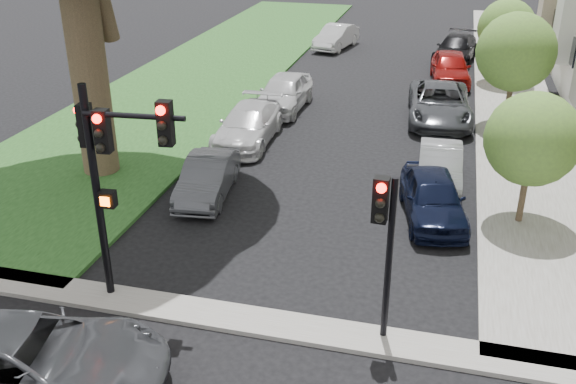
% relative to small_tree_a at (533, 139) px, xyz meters
% --- Properties ---
extents(ground, '(140.00, 140.00, 0.00)m').
position_rel_small_tree_a_xyz_m(ground, '(-6.20, -8.67, -2.70)').
color(ground, black).
rests_on(ground, ground).
extents(grass_strip, '(8.00, 44.00, 0.12)m').
position_rel_small_tree_a_xyz_m(grass_strip, '(-15.20, 15.33, -2.64)').
color(grass_strip, '#1E4418').
rests_on(grass_strip, ground).
extents(sidewalk_right, '(3.50, 44.00, 0.12)m').
position_rel_small_tree_a_xyz_m(sidewalk_right, '(0.55, 15.33, -2.64)').
color(sidewalk_right, gray).
rests_on(sidewalk_right, ground).
extents(sidewalk_cross, '(60.00, 1.00, 0.12)m').
position_rel_small_tree_a_xyz_m(sidewalk_cross, '(-6.20, -6.67, -2.64)').
color(sidewalk_cross, gray).
rests_on(sidewalk_cross, ground).
extents(small_tree_a, '(2.71, 2.71, 4.06)m').
position_rel_small_tree_a_xyz_m(small_tree_a, '(0.00, 0.00, 0.00)').
color(small_tree_a, '#3C3629').
rests_on(small_tree_a, ground).
extents(small_tree_b, '(3.17, 3.17, 4.75)m').
position_rel_small_tree_a_xyz_m(small_tree_b, '(0.00, 8.94, 0.46)').
color(small_tree_b, '#3C3629').
rests_on(small_tree_b, ground).
extents(small_tree_c, '(2.83, 2.83, 4.25)m').
position_rel_small_tree_a_xyz_m(small_tree_c, '(0.00, 15.82, 0.12)').
color(small_tree_c, '#3C3629').
rests_on(small_tree_c, ground).
extents(traffic_signal_main, '(2.63, 0.68, 5.38)m').
position_rel_small_tree_a_xyz_m(traffic_signal_main, '(-9.58, -6.43, 1.01)').
color(traffic_signal_main, black).
rests_on(traffic_signal_main, ground).
extents(traffic_signal_secondary, '(0.50, 0.41, 3.95)m').
position_rel_small_tree_a_xyz_m(traffic_signal_secondary, '(-3.41, -6.48, 0.05)').
color(traffic_signal_secondary, black).
rests_on(traffic_signal_secondary, ground).
extents(car_cross_near, '(6.02, 3.62, 1.57)m').
position_rel_small_tree_a_xyz_m(car_cross_near, '(-9.90, -9.91, -1.92)').
color(car_cross_near, '#3F4247').
rests_on(car_cross_near, ground).
extents(car_parked_0, '(2.53, 4.49, 1.44)m').
position_rel_small_tree_a_xyz_m(car_parked_0, '(-2.56, -0.29, -1.98)').
color(car_parked_0, black).
rests_on(car_parked_0, ground).
extents(car_parked_1, '(1.56, 4.07, 1.32)m').
position_rel_small_tree_a_xyz_m(car_parked_1, '(-2.46, 2.27, -2.04)').
color(car_parked_1, '#999BA0').
rests_on(car_parked_1, ground).
extents(car_parked_2, '(3.02, 5.77, 1.55)m').
position_rel_small_tree_a_xyz_m(car_parked_2, '(-2.77, 9.03, -1.93)').
color(car_parked_2, '#3F4247').
rests_on(car_parked_2, ground).
extents(car_parked_3, '(2.30, 4.82, 1.59)m').
position_rel_small_tree_a_xyz_m(car_parked_3, '(-2.50, 15.27, -1.91)').
color(car_parked_3, maroon).
rests_on(car_parked_3, ground).
extents(car_parked_4, '(2.80, 5.31, 1.47)m').
position_rel_small_tree_a_xyz_m(car_parked_4, '(-2.31, 19.99, -1.97)').
color(car_parked_4, black).
rests_on(car_parked_4, ground).
extents(car_parked_5, '(1.88, 4.13, 1.31)m').
position_rel_small_tree_a_xyz_m(car_parked_5, '(-9.70, -0.53, -2.05)').
color(car_parked_5, '#3F4247').
rests_on(car_parked_5, ground).
extents(car_parked_6, '(2.16, 5.00, 1.43)m').
position_rel_small_tree_a_xyz_m(car_parked_6, '(-9.94, 4.50, -1.99)').
color(car_parked_6, silver).
rests_on(car_parked_6, ground).
extents(car_parked_7, '(1.97, 4.74, 1.60)m').
position_rel_small_tree_a_xyz_m(car_parked_7, '(-9.64, 8.84, -1.90)').
color(car_parked_7, silver).
rests_on(car_parked_7, ground).
extents(car_parked_9, '(2.35, 4.55, 1.43)m').
position_rel_small_tree_a_xyz_m(car_parked_9, '(-9.63, 21.55, -1.99)').
color(car_parked_9, silver).
rests_on(car_parked_9, ground).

